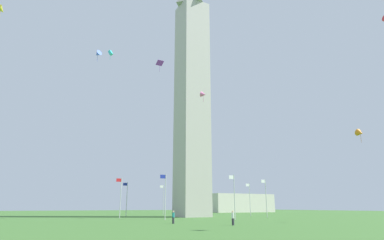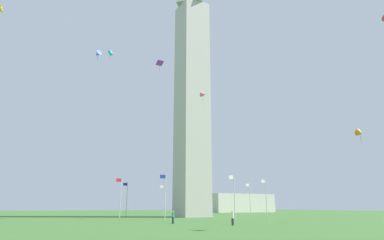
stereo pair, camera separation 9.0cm
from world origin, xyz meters
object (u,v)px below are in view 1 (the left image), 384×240
Objects in this scene: flagpole_w at (163,198)px; kite_yellow_delta at (1,10)px; person_teal_shirt at (173,217)px; kite_orange_delta at (360,133)px; flagpole_sw at (209,198)px; flagpole_n at (120,196)px; obelisk_monument at (192,89)px; flagpole_se at (266,196)px; kite_blue_delta at (98,54)px; distant_building at (236,203)px; kite_purple_diamond at (160,63)px; person_white_shirt at (233,218)px; kite_pink_delta at (203,94)px; kite_cyan_box at (110,53)px; flagpole_s at (250,198)px; flagpole_e at (234,195)px; flagpole_ne at (165,194)px; flagpole_nw at (127,197)px.

kite_yellow_delta reaches higher than flagpole_w.
person_teal_shirt is 0.76× the size of kite_orange_delta.
flagpole_n is at bearing 22.50° from flagpole_sw.
flagpole_n is 4.68× the size of person_teal_shirt.
flagpole_se is at bearing 134.84° from obelisk_monument.
person_teal_shirt is (-0.80, 22.97, -3.41)m from flagpole_n.
distant_building is (-66.32, -47.18, -28.02)m from kite_blue_delta.
flagpole_se is at bearing 169.95° from kite_purple_diamond.
kite_yellow_delta reaches higher than person_white_shirt.
kite_yellow_delta is at bearing 69.96° from person_white_shirt.
kite_pink_delta is at bearing 82.88° from flagpole_w.
distant_building is (-43.19, -43.66, -26.02)m from obelisk_monument.
kite_cyan_box is at bearing 9.76° from kite_pink_delta.
kite_blue_delta reaches higher than flagpole_se.
flagpole_s is 22.42m from flagpole_w.
flagpole_sw is at bearing 45.36° from distant_building.
flagpole_e reaches higher than person_teal_shirt.
obelisk_monument is 34.23× the size of kite_cyan_box.
kite_purple_diamond is at bearing -10.05° from flagpole_se.
person_white_shirt is 0.70× the size of kite_yellow_delta.
flagpole_ne is 26.61m from kite_purple_diamond.
kite_cyan_box is 0.06× the size of distant_building.
flagpole_n is at bearing -57.70° from kite_purple_diamond.
flagpole_n is 22.42m from flagpole_w.
distant_building is at bearing -147.27° from flagpole_w.
flagpole_ne is at bearing 112.50° from flagpole_n.
flagpole_e is at bearing 53.99° from distant_building.
flagpole_ne is 1.00× the size of flagpole_s.
person_teal_shirt is at bearing 71.92° from flagpole_ne.
flagpole_nw is at bearing -70.80° from kite_pink_delta.
kite_pink_delta reaches higher than kite_orange_delta.
person_teal_shirt is 0.70× the size of kite_blue_delta.
flagpole_w is (-15.86, -15.86, 0.00)m from flagpole_n.
kite_orange_delta is (-21.55, 22.82, 8.57)m from flagpole_ne.
flagpole_w is at bearing 32.73° from distant_building.
kite_orange_delta is at bearing 115.47° from flagpole_nw.
flagpole_s is 12.13m from flagpole_sw.
person_white_shirt is at bearing 69.67° from kite_pink_delta.
person_white_shirt is 24.18m from kite_orange_delta.
person_white_shirt is (10.25, 13.92, -3.36)m from flagpole_e.
flagpole_n reaches higher than distant_building.
kite_cyan_box is at bearing 5.71° from flagpole_se.
obelisk_monument is 23.48m from kite_blue_delta.
flagpole_se is 44.44m from kite_blue_delta.
obelisk_monument reaches higher than flagpole_w.
flagpole_e is at bearing 135.00° from flagpole_n.
distant_building is at bearing -19.09° from person_white_shirt.
obelisk_monument is at bearing 180.00° from flagpole_n.
kite_yellow_delta is at bearing -6.02° from kite_pink_delta.
flagpole_ne is 3.26× the size of kite_blue_delta.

